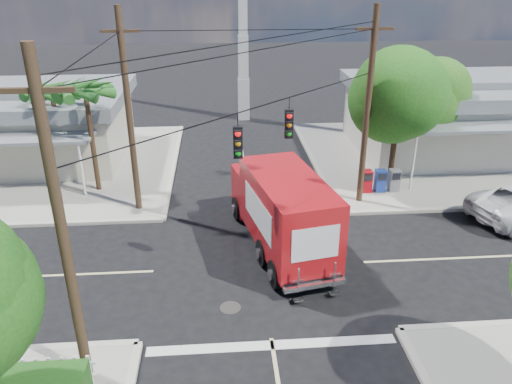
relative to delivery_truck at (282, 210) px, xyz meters
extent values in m
plane|color=black|center=(-0.96, -1.42, -1.66)|extent=(120.00, 120.00, 0.00)
cube|color=#A39E93|center=(10.04, 9.58, -1.59)|extent=(14.00, 14.00, 0.14)
cube|color=beige|center=(3.04, 9.58, -1.59)|extent=(0.25, 14.00, 0.14)
cube|color=beige|center=(10.04, 2.58, -1.59)|extent=(14.00, 0.25, 0.14)
cube|color=#A39E93|center=(-11.96, 9.58, -1.59)|extent=(14.00, 14.00, 0.14)
cube|color=beige|center=(-4.96, 9.58, -1.59)|extent=(0.25, 14.00, 0.14)
cube|color=beige|center=(-11.96, 2.58, -1.59)|extent=(14.00, 0.25, 0.14)
cube|color=beige|center=(-0.96, 8.58, -1.66)|extent=(0.12, 12.00, 0.01)
cube|color=silver|center=(-0.96, -5.72, -1.66)|extent=(7.50, 0.40, 0.01)
cube|color=beige|center=(11.54, 10.58, 0.18)|extent=(11.00, 8.00, 3.40)
cube|color=gray|center=(11.54, 10.58, 2.23)|extent=(11.80, 8.80, 0.70)
cube|color=gray|center=(11.54, 10.58, 2.73)|extent=(6.05, 4.40, 0.50)
cube|color=gray|center=(11.54, 5.68, 1.38)|extent=(9.90, 1.80, 0.15)
cylinder|color=silver|center=(7.14, 4.88, -0.07)|extent=(0.12, 0.12, 2.90)
cube|color=beige|center=(-12.96, 11.08, 0.08)|extent=(10.00, 8.00, 3.20)
cube|color=gray|center=(-12.96, 11.08, 2.03)|extent=(10.80, 8.80, 0.70)
cube|color=gray|center=(-12.96, 11.08, 2.53)|extent=(5.50, 4.40, 0.50)
cylinder|color=silver|center=(-8.96, 5.38, -0.17)|extent=(0.12, 0.12, 2.70)
cube|color=silver|center=(-0.46, 18.58, -0.16)|extent=(0.80, 0.80, 3.00)
cube|color=silver|center=(-0.46, 18.58, 2.84)|extent=(0.70, 0.70, 3.00)
cube|color=silver|center=(-0.46, 18.58, 5.84)|extent=(0.60, 0.60, 3.00)
cylinder|color=#422D1C|center=(6.24, 5.38, 0.53)|extent=(0.28, 0.28, 4.10)
sphere|color=#1B5317|center=(6.24, 5.38, 3.09)|extent=(4.10, 4.10, 4.10)
sphere|color=#1B5317|center=(5.84, 5.58, 3.34)|extent=(3.33, 3.33, 3.33)
sphere|color=#1B5317|center=(6.59, 5.08, 2.96)|extent=(3.58, 3.58, 3.58)
cylinder|color=#422D1C|center=(8.84, 7.58, 0.27)|extent=(0.28, 0.28, 3.58)
sphere|color=#245A1A|center=(8.84, 7.58, 2.51)|extent=(3.58, 3.58, 3.58)
sphere|color=#245A1A|center=(8.44, 7.78, 2.73)|extent=(2.91, 2.91, 2.91)
sphere|color=#245A1A|center=(9.19, 7.28, 2.40)|extent=(3.14, 3.14, 3.14)
cylinder|color=#422D1C|center=(-8.46, 6.08, 0.98)|extent=(0.24, 0.24, 5.00)
cone|color=#286C23|center=(-7.56, 6.08, 3.58)|extent=(0.50, 2.06, 0.98)
cone|color=#286C23|center=(-7.90, 6.78, 3.58)|extent=(1.92, 1.68, 0.98)
cone|color=#286C23|center=(-8.66, 6.96, 3.58)|extent=(2.12, 0.95, 0.98)
cone|color=#286C23|center=(-9.28, 6.47, 3.58)|extent=(1.34, 2.07, 0.98)
cone|color=#286C23|center=(-9.28, 5.69, 3.58)|extent=(1.34, 2.07, 0.98)
cone|color=#286C23|center=(-8.66, 5.20, 3.58)|extent=(2.12, 0.95, 0.98)
cone|color=#286C23|center=(-7.90, 5.37, 3.58)|extent=(1.92, 1.68, 0.98)
cylinder|color=#422D1C|center=(-10.46, 7.58, 0.78)|extent=(0.24, 0.24, 4.60)
cone|color=#286C23|center=(-9.56, 7.58, 3.18)|extent=(0.50, 2.06, 0.98)
cone|color=#286C23|center=(-9.90, 8.28, 3.18)|extent=(1.92, 1.68, 0.98)
cone|color=#286C23|center=(-10.66, 8.46, 3.18)|extent=(2.12, 0.95, 0.98)
cone|color=#286C23|center=(-11.28, 7.97, 3.18)|extent=(1.34, 2.07, 0.98)
cone|color=#286C23|center=(-11.28, 7.19, 3.18)|extent=(1.34, 2.07, 0.98)
cone|color=#286C23|center=(-10.66, 6.70, 3.18)|extent=(2.12, 0.95, 0.98)
cone|color=#286C23|center=(-9.90, 6.87, 3.18)|extent=(1.92, 1.68, 0.98)
cylinder|color=#473321|center=(-6.16, -6.62, 2.84)|extent=(0.28, 0.28, 9.00)
cube|color=#473321|center=(-6.16, -6.62, 6.34)|extent=(1.60, 0.12, 0.12)
cylinder|color=#473321|center=(4.24, 3.78, 2.84)|extent=(0.28, 0.28, 9.00)
cube|color=#473321|center=(4.24, 3.78, 6.34)|extent=(1.60, 0.12, 0.12)
cylinder|color=#473321|center=(-6.16, 3.78, 2.84)|extent=(0.28, 0.28, 9.00)
cube|color=#473321|center=(-6.16, 3.78, 6.34)|extent=(1.60, 0.12, 0.12)
cylinder|color=black|center=(-0.96, -1.42, 4.54)|extent=(10.43, 10.43, 0.04)
cube|color=black|center=(-1.76, -2.22, 3.59)|extent=(0.30, 0.24, 1.05)
sphere|color=red|center=(-1.76, -2.36, 3.92)|extent=(0.20, 0.20, 0.20)
cube|color=black|center=(0.14, -0.32, 3.59)|extent=(0.30, 0.24, 1.05)
sphere|color=red|center=(0.14, -0.46, 3.92)|extent=(0.20, 0.20, 0.20)
cube|color=silver|center=(-5.96, -7.02, -1.02)|extent=(0.09, 0.06, 1.00)
cube|color=#A40812|center=(4.84, 4.78, -0.97)|extent=(0.50, 0.50, 1.10)
cube|color=navy|center=(5.54, 4.78, -0.97)|extent=(0.50, 0.50, 1.10)
cube|color=slate|center=(6.24, 4.78, -0.97)|extent=(0.50, 0.50, 1.10)
cube|color=black|center=(-0.03, 0.15, -1.15)|extent=(3.58, 7.57, 0.23)
cube|color=red|center=(-0.61, 2.94, -0.40)|extent=(2.52, 2.01, 2.06)
cube|color=black|center=(-0.74, 3.58, -0.03)|extent=(1.97, 0.63, 0.89)
cube|color=silver|center=(-0.78, 3.76, -1.05)|extent=(2.13, 0.55, 0.33)
cube|color=red|center=(0.14, -0.68, 0.25)|extent=(3.39, 5.78, 2.71)
cube|color=white|center=(1.30, -0.44, 0.39)|extent=(0.70, 3.30, 1.22)
cube|color=white|center=(-1.02, -0.92, 0.39)|extent=(0.70, 3.30, 1.22)
cube|color=white|center=(0.69, -3.35, 0.39)|extent=(1.65, 0.36, 1.22)
cube|color=silver|center=(0.72, -3.47, -1.15)|extent=(2.24, 0.68, 0.17)
cube|color=silver|center=(0.10, -3.72, -0.77)|extent=(0.42, 0.14, 0.93)
cube|color=silver|center=(1.38, -3.46, -0.77)|extent=(0.42, 0.14, 0.93)
cylinder|color=black|center=(-1.63, 2.58, -1.15)|extent=(0.50, 1.07, 1.03)
cylinder|color=black|center=(0.47, 3.02, -1.15)|extent=(0.50, 1.07, 1.03)
cylinder|color=black|center=(-0.53, -2.73, -1.15)|extent=(0.50, 1.07, 1.03)
cylinder|color=black|center=(1.57, -2.29, -1.15)|extent=(0.50, 1.07, 1.03)
camera|label=1|loc=(-2.36, -17.36, 8.73)|focal=35.00mm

